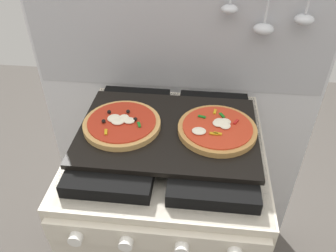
% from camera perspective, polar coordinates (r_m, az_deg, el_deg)
% --- Properties ---
extents(kitchen_backsplash, '(1.10, 0.09, 1.55)m').
position_cam_1_polar(kitchen_backsplash, '(1.39, 1.61, 3.80)').
color(kitchen_backsplash, silver).
rests_on(kitchen_backsplash, ground_plane).
extents(stove, '(0.60, 0.64, 0.90)m').
position_cam_1_polar(stove, '(1.38, -0.01, -15.98)').
color(stove, beige).
rests_on(stove, ground_plane).
extents(baking_tray, '(0.54, 0.38, 0.02)m').
position_cam_1_polar(baking_tray, '(1.04, 0.00, -0.78)').
color(baking_tray, black).
rests_on(baking_tray, stove).
extents(pizza_left, '(0.24, 0.24, 0.03)m').
position_cam_1_polar(pizza_left, '(1.05, -7.70, 0.40)').
color(pizza_left, tan).
rests_on(pizza_left, baking_tray).
extents(pizza_right, '(0.24, 0.24, 0.03)m').
position_cam_1_polar(pizza_right, '(1.03, 8.21, -0.45)').
color(pizza_right, '#C18947').
rests_on(pizza_right, baking_tray).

